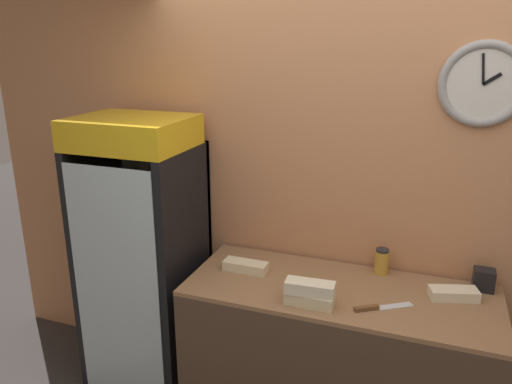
{
  "coord_description": "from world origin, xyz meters",
  "views": [
    {
      "loc": [
        0.41,
        -1.56,
        2.26
      ],
      "look_at": [
        -0.48,
        0.86,
        1.45
      ],
      "focal_mm": 35.0,
      "sensor_mm": 36.0,
      "label": 1
    }
  ],
  "objects": [
    {
      "name": "wall_back",
      "position": [
        0.01,
        1.28,
        1.36
      ],
      "size": [
        5.2,
        0.1,
        2.7
      ],
      "color": "tan",
      "rests_on": "ground_plane"
    },
    {
      "name": "prep_counter",
      "position": [
        0.0,
        0.89,
        0.47
      ],
      "size": [
        1.69,
        0.68,
        0.93
      ],
      "color": "#4C3828",
      "rests_on": "ground_plane"
    },
    {
      "name": "beverage_cooler",
      "position": [
        -1.27,
        0.97,
        0.98
      ],
      "size": [
        0.68,
        0.62,
        1.81
      ],
      "color": "black",
      "rests_on": "ground_plane"
    },
    {
      "name": "sandwich_stack_bottom",
      "position": [
        -0.11,
        0.67,
        0.97
      ],
      "size": [
        0.25,
        0.1,
        0.07
      ],
      "color": "beige",
      "rests_on": "prep_counter"
    },
    {
      "name": "sandwich_stack_middle",
      "position": [
        -0.11,
        0.67,
        1.03
      ],
      "size": [
        0.26,
        0.11,
        0.07
      ],
      "color": "beige",
      "rests_on": "sandwich_stack_bottom"
    },
    {
      "name": "sandwich_flat_left",
      "position": [
        -0.56,
        0.92,
        0.96
      ],
      "size": [
        0.26,
        0.1,
        0.06
      ],
      "color": "beige",
      "rests_on": "prep_counter"
    },
    {
      "name": "sandwich_flat_right",
      "position": [
        0.58,
        1.0,
        0.96
      ],
      "size": [
        0.27,
        0.17,
        0.06
      ],
      "color": "beige",
      "rests_on": "prep_counter"
    },
    {
      "name": "chefs_knife",
      "position": [
        0.21,
        0.75,
        0.94
      ],
      "size": [
        0.28,
        0.2,
        0.02
      ],
      "color": "silver",
      "rests_on": "prep_counter"
    },
    {
      "name": "condiment_jar",
      "position": [
        0.19,
        1.17,
        1.01
      ],
      "size": [
        0.08,
        0.08,
        0.15
      ],
      "color": "gold",
      "rests_on": "prep_counter"
    },
    {
      "name": "napkin_dispenser",
      "position": [
        0.73,
        1.15,
        0.99
      ],
      "size": [
        0.11,
        0.09,
        0.12
      ],
      "color": "black",
      "rests_on": "prep_counter"
    }
  ]
}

